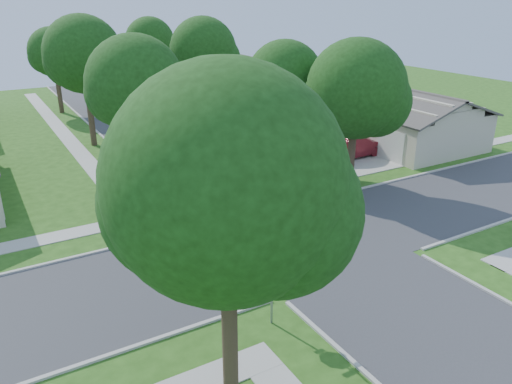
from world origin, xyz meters
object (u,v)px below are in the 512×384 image
object	(u,v)px
tree_e_near	(285,83)
house_ne_far	(270,86)
car_curb_west	(105,108)
tree_e_mid	(204,54)
stop_sign_ne	(324,157)
house_ne_near	(389,120)
tree_e_far	(151,44)
tree_sw_corner	(229,193)
stop_sign_sw	(272,273)
car_driveway	(353,146)
tree_w_near	(137,89)
tree_w_mid	(84,58)
tree_ne_corner	(357,94)
tree_w_far	(54,54)
car_curb_east	(176,133)

from	to	relation	value
tree_e_near	house_ne_far	distance (m)	23.30
car_curb_west	tree_e_mid	bearing A→B (deg)	123.10
tree_e_mid	stop_sign_ne	bearing A→B (deg)	-90.20
stop_sign_ne	house_ne_near	distance (m)	12.94
car_curb_west	stop_sign_ne	bearing A→B (deg)	105.00
tree_e_far	house_ne_near	bearing A→B (deg)	-63.97
tree_e_mid	tree_sw_corner	distance (m)	30.54
tree_e_far	house_ne_far	bearing A→B (deg)	-24.03
stop_sign_sw	tree_e_mid	bearing A→B (deg)	69.80
tree_sw_corner	car_driveway	world-z (taller)	tree_sw_corner
tree_e_near	tree_w_near	size ratio (longest dim) A/B	0.92
stop_sign_sw	tree_w_mid	bearing A→B (deg)	89.87
tree_w_near	tree_w_mid	size ratio (longest dim) A/B	0.94
tree_e_far	tree_ne_corner	world-z (taller)	tree_e_far
tree_w_mid	tree_ne_corner	world-z (taller)	tree_w_mid
tree_w_mid	tree_e_far	bearing A→B (deg)	54.15
tree_w_far	car_curb_east	bearing A→B (deg)	-68.66
house_ne_far	car_curb_west	xyz separation A→B (m)	(-17.19, 2.03, -0.89)
stop_sign_sw	tree_sw_corner	bearing A→B (deg)	-140.03
tree_w_far	house_ne_near	world-z (taller)	tree_w_far
house_ne_far	car_driveway	world-z (taller)	house_ne_far
tree_w_near	tree_sw_corner	distance (m)	16.24
house_ne_far	tree_ne_corner	bearing A→B (deg)	-111.23
stop_sign_sw	tree_e_near	bearing A→B (deg)	55.41
tree_e_mid	house_ne_far	size ratio (longest dim) A/B	0.68
tree_w_mid	car_curb_east	world-z (taller)	tree_w_mid
tree_e_mid	tree_w_near	world-z (taller)	tree_e_mid
stop_sign_sw	tree_e_mid	xyz separation A→B (m)	(9.46, 25.71, 4.22)
tree_w_far	tree_e_far	bearing A→B (deg)	0.00
tree_w_mid	tree_sw_corner	bearing A→B (deg)	-95.70
house_ne_far	car_driveway	bearing A→B (deg)	-105.39
tree_sw_corner	house_ne_near	bearing A→B (deg)	37.52
tree_e_near	tree_w_near	bearing A→B (deg)	180.00
tree_w_far	house_ne_near	size ratio (longest dim) A/B	0.59
tree_w_near	car_curb_east	distance (m)	12.84
tree_e_far	car_curb_east	world-z (taller)	tree_e_far
car_curb_west	tree_w_near	bearing A→B (deg)	83.48
car_driveway	tree_sw_corner	bearing A→B (deg)	130.34
tree_w_mid	car_curb_west	bearing A→B (deg)	71.05
tree_e_near	car_curb_west	world-z (taller)	tree_e_near
tree_w_far	car_curb_west	size ratio (longest dim) A/B	1.88
stop_sign_sw	car_driveway	xyz separation A→B (m)	(15.10, 13.40, -1.22)
tree_e_far	house_ne_far	size ratio (longest dim) A/B	0.64
tree_w_near	house_ne_far	xyz separation A→B (m)	(20.64, 19.99, -4.60)
tree_e_near	car_curb_east	world-z (taller)	tree_e_near
tree_e_far	tree_ne_corner	xyz separation A→B (m)	(1.61, -29.80, -0.39)
stop_sign_sw	tree_e_near	xyz separation A→B (m)	(9.45, 13.71, 3.61)
tree_w_far	house_ne_far	distance (m)	21.61
house_ne_near	tree_w_far	bearing A→B (deg)	131.90
house_ne_far	tree_e_mid	bearing A→B (deg)	-144.58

